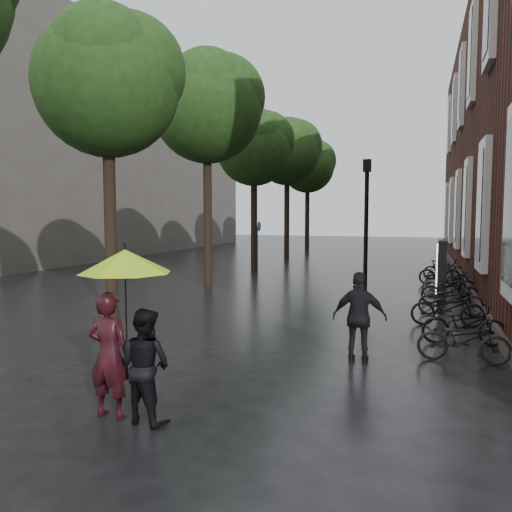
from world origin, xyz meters
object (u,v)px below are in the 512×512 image
at_px(person_black, 145,365).
at_px(parked_bicycles, 449,291).
at_px(pedestrian_walking, 360,317).
at_px(lamp_post, 366,219).
at_px(person_burgundy, 109,354).
at_px(ad_lightbox, 441,269).

distance_m(person_black, parked_bicycles, 11.14).
height_order(pedestrian_walking, lamp_post, lamp_post).
relative_size(pedestrian_walking, parked_bicycles, 0.13).
distance_m(person_burgundy, parked_bicycles, 11.37).
distance_m(pedestrian_walking, ad_lightbox, 8.18).
xyz_separation_m(pedestrian_walking, lamp_post, (-0.47, 5.47, 1.78)).
relative_size(pedestrian_walking, lamp_post, 0.39).
bearing_deg(person_burgundy, pedestrian_walking, -129.61).
relative_size(person_burgundy, person_black, 1.13).
bearing_deg(ad_lightbox, person_black, -106.87).
distance_m(person_burgundy, person_black, 0.56).
xyz_separation_m(ad_lightbox, lamp_post, (-2.19, -2.52, 1.66)).
xyz_separation_m(person_black, parked_bicycles, (4.29, 10.28, -0.31)).
height_order(ad_lightbox, lamp_post, lamp_post).
bearing_deg(lamp_post, parked_bicycles, 26.77).
height_order(parked_bicycles, ad_lightbox, ad_lightbox).
height_order(person_burgundy, lamp_post, lamp_post).
height_order(person_black, lamp_post, lamp_post).
xyz_separation_m(parked_bicycles, ad_lightbox, (-0.18, 1.32, 0.51)).
xyz_separation_m(pedestrian_walking, ad_lightbox, (1.72, 8.00, 0.12)).
distance_m(pedestrian_walking, lamp_post, 5.78).
relative_size(person_burgundy, parked_bicycles, 0.13).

